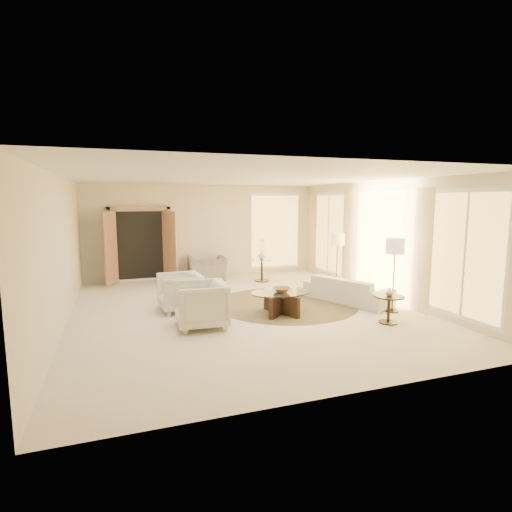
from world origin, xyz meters
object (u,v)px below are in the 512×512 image
object	(u,v)px
end_table	(389,304)
side_table	(262,268)
accent_chair	(207,265)
bowl	(281,290)
end_vase	(389,292)
side_vase	(262,255)
armchair_left	(180,290)
sofa	(348,289)
floor_lamp_far	(395,249)
floor_lamp_near	(338,242)
armchair_right	(201,302)
coffee_table	(281,300)

from	to	relation	value
end_table	side_table	world-z (taller)	side_table
accent_chair	bowl	xyz separation A→B (m)	(0.70, -3.96, 0.05)
bowl	end_vase	xyz separation A→B (m)	(1.71, -1.22, 0.09)
end_table	side_vase	xyz separation A→B (m)	(-0.93, 4.54, 0.40)
accent_chair	armchair_left	bearing A→B (deg)	70.95
sofa	side_vase	xyz separation A→B (m)	(-1.05, 2.90, 0.47)
floor_lamp_far	end_vase	bearing A→B (deg)	-132.82
end_table	floor_lamp_near	size ratio (longest dim) A/B	0.38
armchair_left	armchair_right	distance (m)	1.28
side_table	bowl	bearing A→B (deg)	-103.28
end_table	floor_lamp_far	distance (m)	1.28
bowl	end_vase	size ratio (longest dim) A/B	2.21
end_table	armchair_right	bearing A→B (deg)	164.60
armchair_right	side_vase	size ratio (longest dim) A/B	4.17
armchair_right	accent_chair	bearing A→B (deg)	169.44
sofa	coffee_table	world-z (taller)	sofa
floor_lamp_far	end_table	bearing A→B (deg)	-132.82
floor_lamp_far	coffee_table	bearing A→B (deg)	165.10
sofa	side_table	bearing A→B (deg)	-4.85
coffee_table	end_table	xyz separation A→B (m)	(1.71, -1.22, 0.07)
side_vase	floor_lamp_near	bearing A→B (deg)	-47.75
side_table	armchair_left	bearing A→B (deg)	-139.34
armchair_left	coffee_table	world-z (taller)	armchair_left
end_table	bowl	xyz separation A→B (m)	(-1.71, 1.22, 0.15)
end_table	floor_lamp_far	bearing A→B (deg)	47.18
accent_chair	coffee_table	bearing A→B (deg)	103.39
side_table	side_vase	xyz separation A→B (m)	(0.00, 0.00, 0.37)
armchair_left	coffee_table	size ratio (longest dim) A/B	0.57
armchair_left	coffee_table	distance (m)	2.17
floor_lamp_far	side_vase	bearing A→B (deg)	110.86
floor_lamp_near	end_vase	xyz separation A→B (m)	(-0.57, -2.89, -0.66)
side_vase	armchair_left	bearing A→B (deg)	-139.34
sofa	coffee_table	bearing A→B (deg)	78.11
side_table	floor_lamp_near	world-z (taller)	floor_lamp_near
armchair_right	bowl	size ratio (longest dim) A/B	2.67
end_table	accent_chair	bearing A→B (deg)	114.92
armchair_right	accent_chair	xyz separation A→B (m)	(1.03, 4.24, -0.00)
armchair_left	side_vase	bearing A→B (deg)	127.19
armchair_left	side_table	distance (m)	3.57
armchair_right	bowl	xyz separation A→B (m)	(1.73, 0.27, 0.05)
end_table	floor_lamp_near	xyz separation A→B (m)	(0.57, 2.89, 0.90)
sofa	side_table	distance (m)	3.09
armchair_right	coffee_table	distance (m)	1.76
floor_lamp_far	floor_lamp_near	bearing A→B (deg)	90.00
sofa	accent_chair	world-z (taller)	accent_chair
coffee_table	end_vase	world-z (taller)	end_vase
end_table	side_vase	size ratio (longest dim) A/B	2.52
floor_lamp_near	side_table	bearing A→B (deg)	132.25
bowl	end_vase	world-z (taller)	end_vase
armchair_left	bowl	world-z (taller)	armchair_left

